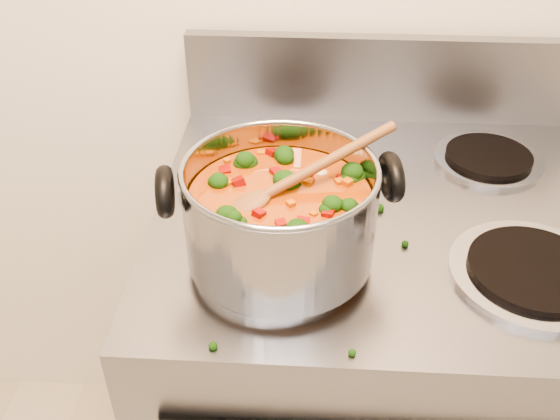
# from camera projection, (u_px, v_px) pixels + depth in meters

# --- Properties ---
(electric_range) EXTENTS (0.73, 0.66, 1.08)m
(electric_range) POSITION_uv_depth(u_px,v_px,m) (368.00, 392.00, 1.23)
(electric_range) COLOR gray
(electric_range) RESTS_ON ground
(stockpot) EXTENTS (0.31, 0.25, 0.15)m
(stockpot) POSITION_uv_depth(u_px,v_px,m) (280.00, 215.00, 0.81)
(stockpot) COLOR #929299
(stockpot) RESTS_ON electric_range
(wooden_spoon) EXTENTS (0.23, 0.15, 0.08)m
(wooden_spoon) POSITION_uv_depth(u_px,v_px,m) (287.00, 183.00, 0.79)
(wooden_spoon) COLOR brown
(wooden_spoon) RESTS_ON stockpot
(cooktop_crumbs) EXTENTS (0.38, 0.18, 0.01)m
(cooktop_crumbs) POSITION_uv_depth(u_px,v_px,m) (290.00, 282.00, 0.82)
(cooktop_crumbs) COLOR black
(cooktop_crumbs) RESTS_ON electric_range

